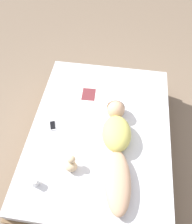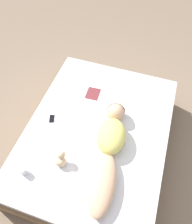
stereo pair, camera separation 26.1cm
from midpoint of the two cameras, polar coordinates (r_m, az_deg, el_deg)
ground_plane at (r=2.96m, az=-1.60°, el=-9.42°), size 12.00×12.00×0.00m
bed at (r=2.75m, az=-1.71°, el=-7.30°), size 1.66×2.16×0.48m
person at (r=2.34m, az=2.27°, el=-8.44°), size 0.41×1.29×0.21m
open_magazine at (r=2.85m, az=-7.05°, el=4.57°), size 0.53×0.31×0.01m
coffee_mug at (r=2.35m, az=-18.96°, el=-17.18°), size 0.10×0.07×0.09m
cell_phone at (r=2.63m, az=-14.04°, el=-3.62°), size 0.11×0.15×0.01m
plush_toy at (r=2.30m, az=-9.81°, el=-13.61°), size 0.12×0.14×0.17m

